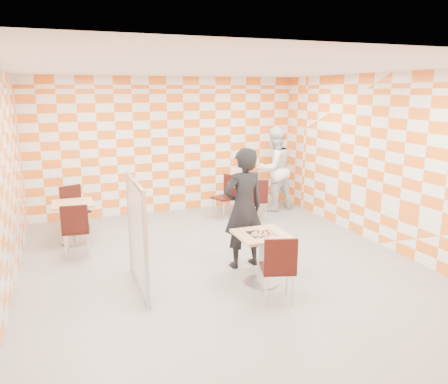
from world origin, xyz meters
name	(u,v)px	position (x,y,z in m)	size (l,w,h in m)	color
room_shell	(211,167)	(0.00, 0.54, 1.50)	(7.00, 7.00, 7.00)	gray
main_table	(261,250)	(0.30, -0.77, 0.51)	(0.70, 0.70, 0.75)	tan
second_table	(243,192)	(1.45, 2.60, 0.51)	(0.70, 0.70, 0.75)	tan
empty_table	(74,216)	(-2.12, 1.97, 0.51)	(0.70, 0.70, 0.75)	tan
chair_main_front	(279,265)	(0.24, -1.41, 0.54)	(0.53, 0.53, 0.92)	black
chair_second_front	(257,197)	(1.49, 1.97, 0.54)	(0.52, 0.53, 0.92)	black
chair_second_side	(227,193)	(1.05, 2.53, 0.54)	(0.56, 0.55, 0.92)	black
chair_empty_near	(76,226)	(-2.11, 1.17, 0.54)	(0.46, 0.47, 0.92)	black
chair_empty_far	(74,206)	(-2.10, 2.56, 0.54)	(0.55, 0.56, 0.92)	black
partition	(137,235)	(-1.36, -0.34, 0.79)	(0.08, 1.38, 1.55)	white
man_dark	(244,208)	(0.32, -0.08, 0.94)	(0.68, 0.45, 1.87)	black
man_white	(274,169)	(2.28, 2.76, 0.96)	(0.93, 0.72, 1.91)	white
pizza_on_foil	(262,233)	(0.30, -0.79, 0.77)	(0.40, 0.40, 0.04)	silver
sport_bottle	(237,178)	(1.31, 2.64, 0.84)	(0.06, 0.06, 0.20)	white
soda_bottle	(246,177)	(1.53, 2.62, 0.85)	(0.07, 0.07, 0.23)	black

